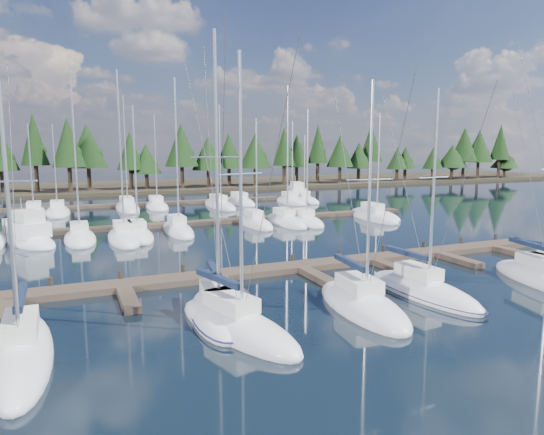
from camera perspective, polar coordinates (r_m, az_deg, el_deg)
name	(u,v)px	position (r m, az deg, el deg)	size (l,w,h in m)	color
ground	(241,239)	(45.40, -3.62, -2.58)	(260.00, 260.00, 0.00)	black
far_shore	(144,186)	(103.42, -14.86, 3.57)	(220.00, 30.00, 0.60)	#31291B
main_dock	(302,269)	(34.00, 3.59, -6.02)	(44.00, 6.13, 0.90)	#48392D
back_docks	(191,211)	(63.93, -9.51, 0.74)	(50.00, 21.80, 0.40)	#48392D
front_sailboat_0	(22,354)	(22.99, -27.36, -14.03)	(2.51, 9.61, 13.40)	white
front_sailboat_1	(218,312)	(25.30, -6.38, -11.01)	(3.92, 8.25, 14.83)	white
front_sailboat_2	(236,325)	(23.53, -4.25, -12.54)	(4.94, 9.33, 13.56)	white
front_sailboat_3	(362,305)	(26.77, 10.53, -10.04)	(3.69, 8.65, 12.72)	white
front_sailboat_4	(422,291)	(30.05, 17.28, -8.21)	(3.17, 9.08, 12.60)	white
front_sailboat_5	(543,279)	(35.59, 29.26, -6.32)	(4.61, 9.24, 13.20)	white
back_sailboat_rows	(202,215)	(59.84, -8.27, 0.31)	(43.59, 32.64, 16.18)	white
motor_yacht_left	(27,237)	(48.87, -26.83, -2.07)	(6.67, 10.15, 4.84)	white
motor_yacht_right	(296,196)	(78.29, 2.90, 2.49)	(5.50, 9.84, 4.68)	white
tree_line	(153,152)	(93.44, -13.85, 7.53)	(185.65, 11.66, 13.60)	black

